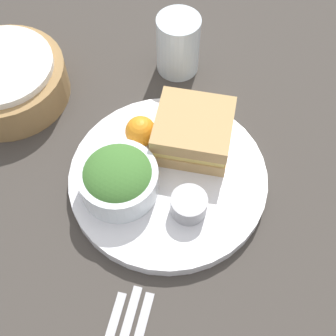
{
  "coord_description": "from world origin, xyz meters",
  "views": [
    {
      "loc": [
        -0.3,
        -0.19,
        0.62
      ],
      "look_at": [
        0.0,
        0.0,
        0.04
      ],
      "focal_mm": 50.0,
      "sensor_mm": 36.0,
      "label": 1
    }
  ],
  "objects_px": {
    "sandwich": "(191,130)",
    "salad_bowl": "(118,179)",
    "dressing_cup": "(189,205)",
    "drink_glass": "(178,45)",
    "bread_basket": "(3,81)",
    "plate": "(168,178)"
  },
  "relations": [
    {
      "from": "dressing_cup",
      "to": "bread_basket",
      "type": "height_order",
      "value": "bread_basket"
    },
    {
      "from": "salad_bowl",
      "to": "dressing_cup",
      "type": "distance_m",
      "value": 0.11
    },
    {
      "from": "sandwich",
      "to": "dressing_cup",
      "type": "bearing_deg",
      "value": -149.83
    },
    {
      "from": "sandwich",
      "to": "drink_glass",
      "type": "bearing_deg",
      "value": 38.55
    },
    {
      "from": "plate",
      "to": "drink_glass",
      "type": "bearing_deg",
      "value": 28.74
    },
    {
      "from": "dressing_cup",
      "to": "salad_bowl",
      "type": "bearing_deg",
      "value": 103.59
    },
    {
      "from": "drink_glass",
      "to": "sandwich",
      "type": "bearing_deg",
      "value": -141.45
    },
    {
      "from": "plate",
      "to": "dressing_cup",
      "type": "distance_m",
      "value": 0.07
    },
    {
      "from": "dressing_cup",
      "to": "drink_glass",
      "type": "distance_m",
      "value": 0.3
    },
    {
      "from": "salad_bowl",
      "to": "bread_basket",
      "type": "bearing_deg",
      "value": 79.13
    },
    {
      "from": "salad_bowl",
      "to": "bread_basket",
      "type": "relative_size",
      "value": 0.56
    },
    {
      "from": "drink_glass",
      "to": "plate",
      "type": "bearing_deg",
      "value": -151.26
    },
    {
      "from": "salad_bowl",
      "to": "dressing_cup",
      "type": "bearing_deg",
      "value": -76.41
    },
    {
      "from": "dressing_cup",
      "to": "bread_basket",
      "type": "bearing_deg",
      "value": 85.74
    },
    {
      "from": "plate",
      "to": "salad_bowl",
      "type": "height_order",
      "value": "salad_bowl"
    },
    {
      "from": "plate",
      "to": "bread_basket",
      "type": "relative_size",
      "value": 1.46
    },
    {
      "from": "dressing_cup",
      "to": "bread_basket",
      "type": "distance_m",
      "value": 0.38
    },
    {
      "from": "drink_glass",
      "to": "bread_basket",
      "type": "distance_m",
      "value": 0.3
    },
    {
      "from": "salad_bowl",
      "to": "dressing_cup",
      "type": "height_order",
      "value": "salad_bowl"
    },
    {
      "from": "sandwich",
      "to": "drink_glass",
      "type": "height_order",
      "value": "drink_glass"
    },
    {
      "from": "sandwich",
      "to": "bread_basket",
      "type": "relative_size",
      "value": 0.71
    },
    {
      "from": "sandwich",
      "to": "salad_bowl",
      "type": "bearing_deg",
      "value": 161.56
    }
  ]
}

